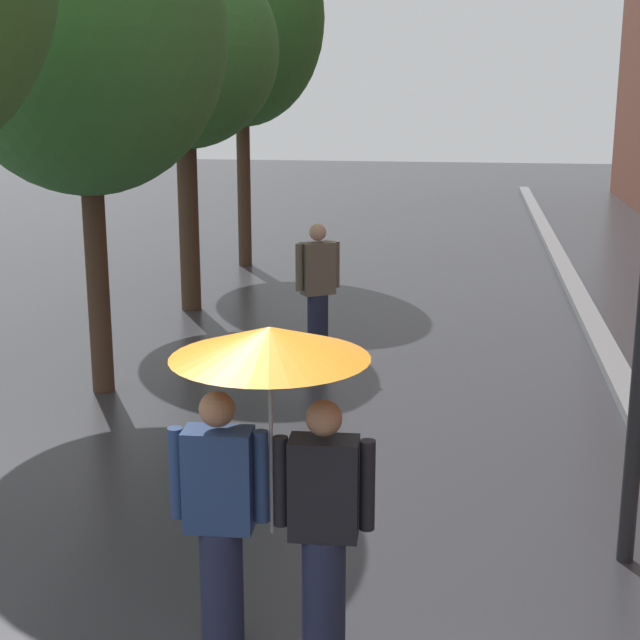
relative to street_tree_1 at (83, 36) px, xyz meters
name	(u,v)px	position (x,y,z in m)	size (l,w,h in m)	color
kerb_strip	(586,311)	(5.84, 4.59, -3.80)	(0.30, 36.00, 0.12)	slate
street_tree_1	(83,36)	(0.00, 0.00, 0.00)	(3.01, 3.01, 5.55)	#473323
street_tree_2	(183,51)	(-0.17, 4.05, 0.00)	(2.81, 2.81, 5.33)	#473323
street_tree_3	(241,19)	(-0.21, 7.81, 0.69)	(3.07, 3.07, 6.53)	#473323
couple_under_umbrella	(271,441)	(2.95, -4.71, -2.49)	(1.20, 1.14, 2.05)	#1E233D
pedestrian_walking_midground	(318,292)	(2.22, 1.54, -2.98)	(0.50, 0.41, 1.74)	#1E233D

